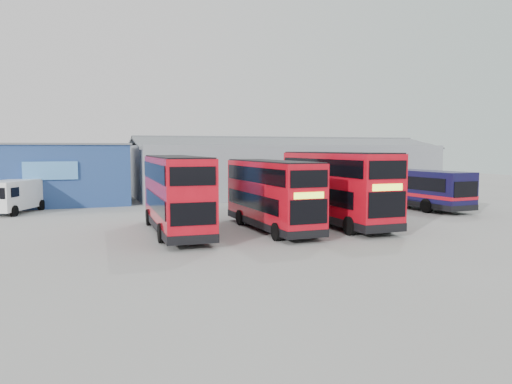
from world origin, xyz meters
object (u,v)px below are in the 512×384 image
object	(u,v)px
double_decker_left	(176,195)
single_decker_blue	(410,189)
double_decker_right	(336,189)
panel_van	(14,195)
maintenance_shed	(284,169)
office_block	(53,174)
double_decker_centre	(271,196)

from	to	relation	value
double_decker_left	single_decker_blue	world-z (taller)	double_decker_left
double_decker_right	panel_van	world-z (taller)	double_decker_right
maintenance_shed	panel_van	world-z (taller)	maintenance_shed
double_decker_left	office_block	bearing A→B (deg)	-66.99
maintenance_shed	single_decker_blue	world-z (taller)	maintenance_shed
maintenance_shed	panel_van	xyz separation A→B (m)	(-24.46, -7.49, -1.26)
double_decker_left	double_decker_centre	size ratio (longest dim) A/B	1.07
maintenance_shed	double_decker_right	bearing A→B (deg)	-104.10
double_decker_right	double_decker_left	bearing A→B (deg)	178.66
double_decker_right	single_decker_blue	xyz separation A→B (m)	(9.96, 5.99, -0.73)
double_decker_left	double_decker_right	size ratio (longest dim) A/B	0.96
office_block	double_decker_left	distance (m)	19.47
double_decker_right	panel_van	size ratio (longest dim) A/B	1.81
double_decker_centre	panel_van	world-z (taller)	double_decker_centre
double_decker_left	panel_van	xyz separation A→B (m)	(-9.47, 12.68, -0.79)
office_block	single_decker_blue	bearing A→B (deg)	-24.59
maintenance_shed	double_decker_centre	bearing A→B (deg)	-114.75
single_decker_blue	panel_van	world-z (taller)	single_decker_blue
double_decker_centre	panel_van	size ratio (longest dim) A/B	1.62
maintenance_shed	double_decker_centre	size ratio (longest dim) A/B	3.20
office_block	double_decker_right	xyz separation A→B (m)	(16.90, -18.29, -0.35)
maintenance_shed	double_decker_left	xyz separation A→B (m)	(-14.99, -20.16, -0.47)
office_block	double_decker_right	size ratio (longest dim) A/B	1.16
maintenance_shed	panel_van	size ratio (longest dim) A/B	5.20
office_block	single_decker_blue	world-z (taller)	office_block
maintenance_shed	double_decker_left	bearing A→B (deg)	-126.62
office_block	double_decker_right	distance (m)	24.91
double_decker_left	double_decker_right	bearing A→B (deg)	-178.86
maintenance_shed	double_decker_right	xyz separation A→B (m)	(-5.10, -20.29, -0.38)
single_decker_blue	double_decker_left	bearing A→B (deg)	11.74
double_decker_left	double_decker_right	xyz separation A→B (m)	(9.89, -0.13, 0.10)
single_decker_blue	panel_van	distance (m)	30.10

